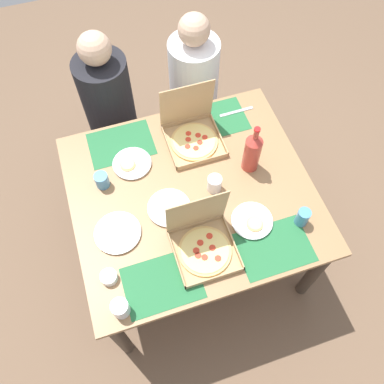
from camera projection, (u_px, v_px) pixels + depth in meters
ground_plane at (192, 244)px, 2.76m from camera, size 6.00×6.00×0.00m
dining_table at (192, 201)px, 2.21m from camera, size 1.27×1.15×0.73m
placemat_near_left at (162, 283)px, 1.88m from camera, size 0.36×0.26×0.00m
placemat_near_right at (274, 247)px, 1.97m from camera, size 0.36×0.26×0.00m
placemat_far_left at (121, 144)px, 2.28m from camera, size 0.36×0.26×0.00m
placemat_far_right at (216, 120)px, 2.37m from camera, size 0.36×0.26×0.00m
pizza_box_center at (203, 242)px, 1.93m from camera, size 0.30×0.30×0.33m
pizza_box_edge_far at (193, 133)px, 2.25m from camera, size 0.30×0.31×0.34m
plate_far_left at (252, 221)px, 2.03m from camera, size 0.21×0.21×0.03m
plate_far_right at (132, 164)px, 2.20m from camera, size 0.21×0.21×0.03m
plate_near_right at (169, 208)px, 2.07m from camera, size 0.22×0.22×0.02m
plate_near_left at (118, 233)px, 2.00m from camera, size 0.23×0.23×0.02m
soda_bottle at (252, 152)px, 2.09m from camera, size 0.09×0.09×0.32m
cup_clear_left at (303, 217)px, 1.99m from camera, size 0.06×0.06×0.11m
cup_dark at (102, 180)px, 2.11m from camera, size 0.07×0.07×0.09m
cup_red at (214, 184)px, 2.10m from camera, size 0.08×0.08×0.10m
cup_clear_right at (121, 308)px, 1.78m from camera, size 0.08×0.08×0.09m
condiment_bowl at (109, 277)px, 1.88m from camera, size 0.08×0.08×0.04m
knife_by_near_left at (236, 112)px, 2.40m from camera, size 0.21×0.02×0.00m
diner_left_seat at (112, 115)px, 2.65m from camera, size 0.32×0.32×1.16m
diner_right_seat at (194, 96)px, 2.75m from camera, size 0.32×0.32×1.14m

